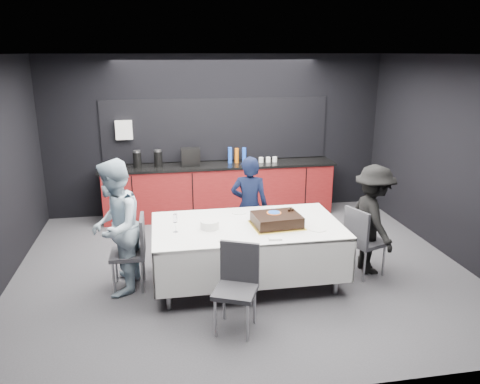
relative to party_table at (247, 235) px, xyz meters
name	(u,v)px	position (x,y,z in m)	size (l,w,h in m)	color
ground	(241,268)	(0.00, 0.40, -0.64)	(6.00, 6.00, 0.00)	#3D3D42
room_shell	(241,132)	(0.00, 0.40, 1.22)	(6.04, 5.04, 2.82)	white
kitchenette	(219,186)	(-0.02, 2.62, -0.10)	(4.10, 0.64, 2.05)	#620F10
party_table	(247,235)	(0.00, 0.00, 0.00)	(2.32, 1.32, 0.78)	#99999E
cake_assembly	(277,220)	(0.35, -0.11, 0.21)	(0.64, 0.54, 0.18)	yellow
plate_stack	(210,224)	(-0.47, -0.06, 0.19)	(0.23, 0.23, 0.10)	white
loose_plate_near	(227,240)	(-0.32, -0.47, 0.14)	(0.22, 0.22, 0.01)	white
loose_plate_right_a	(296,220)	(0.64, 0.05, 0.14)	(0.20, 0.20, 0.01)	white
loose_plate_right_b	(318,229)	(0.80, -0.31, 0.14)	(0.21, 0.21, 0.01)	white
loose_plate_far	(239,212)	(-0.02, 0.46, 0.14)	(0.20, 0.20, 0.01)	white
fork_pile	(275,238)	(0.22, -0.53, 0.15)	(0.15, 0.10, 0.02)	white
champagne_flute	(175,219)	(-0.88, -0.11, 0.30)	(0.06, 0.06, 0.22)	white
chair_left	(134,247)	(-1.39, 0.09, -0.11)	(0.43, 0.43, 0.92)	#2D2D32
chair_right	(362,237)	(1.50, -0.08, -0.11)	(0.54, 0.54, 0.92)	#2D2D32
chair_near	(237,281)	(-0.29, -0.98, -0.11)	(0.55, 0.55, 0.92)	#2D2D32
person_center	(249,207)	(0.19, 0.83, 0.09)	(0.53, 0.35, 1.45)	black
person_left	(115,228)	(-1.59, 0.05, 0.18)	(0.80, 0.62, 1.65)	#A4BDCF
person_right	(373,220)	(1.68, 0.03, 0.08)	(0.94, 0.54, 1.45)	black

